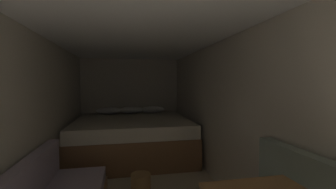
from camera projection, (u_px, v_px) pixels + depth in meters
name	position (u px, v px, depth m)	size (l,w,h in m)	color
wall_back	(131.00, 101.00, 5.17)	(2.34, 0.05, 1.97)	beige
wall_left	(27.00, 123.00, 2.28)	(0.05, 5.39, 1.97)	beige
wall_right	(230.00, 117.00, 2.73)	(0.05, 5.39, 1.97)	beige
ceiling_slab	(137.00, 30.00, 2.45)	(2.34, 5.39, 0.05)	white
bed	(133.00, 137.00, 4.21)	(2.12, 1.90, 0.88)	brown
wicker_basket	(141.00, 183.00, 2.82)	(0.25, 0.25, 0.23)	olive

